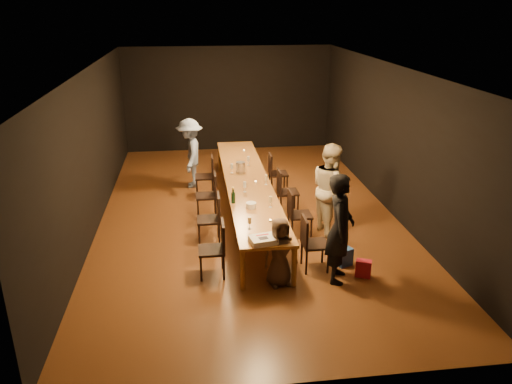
{
  "coord_description": "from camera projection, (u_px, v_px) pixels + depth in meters",
  "views": [
    {
      "loc": [
        -1.05,
        -9.54,
        4.18
      ],
      "look_at": [
        0.01,
        -1.33,
        1.0
      ],
      "focal_mm": 35.0,
      "sensor_mm": 36.0,
      "label": 1
    }
  ],
  "objects": [
    {
      "name": "chair_right_0",
      "position": [
        315.0,
        243.0,
        8.17
      ],
      "size": [
        0.42,
        0.42,
        0.93
      ],
      "primitive_type": null,
      "rotation": [
        0.0,
        0.0,
        -1.57
      ],
      "color": "black",
      "rests_on": "ground"
    },
    {
      "name": "champagne_bottle",
      "position": [
        233.0,
        195.0,
        9.0
      ],
      "size": [
        0.09,
        0.09,
        0.3
      ],
      "primitive_type": null,
      "rotation": [
        0.0,
        0.0,
        0.37
      ],
      "color": "black",
      "rests_on": "table"
    },
    {
      "name": "woman_tan",
      "position": [
        331.0,
        188.0,
        9.41
      ],
      "size": [
        0.8,
        0.95,
        1.74
      ],
      "primitive_type": "imported",
      "rotation": [
        0.0,
        0.0,
        1.75
      ],
      "color": "beige",
      "rests_on": "ground"
    },
    {
      "name": "birthday_cake",
      "position": [
        263.0,
        240.0,
        7.55
      ],
      "size": [
        0.44,
        0.38,
        0.09
      ],
      "rotation": [
        0.0,
        0.0,
        0.19
      ],
      "color": "white",
      "rests_on": "table"
    },
    {
      "name": "child",
      "position": [
        280.0,
        252.0,
        7.68
      ],
      "size": [
        0.61,
        0.46,
        1.12
      ],
      "primitive_type": "imported",
      "rotation": [
        0.0,
        0.0,
        0.21
      ],
      "color": "#463427",
      "rests_on": "ground"
    },
    {
      "name": "wineglass_5",
      "position": [
        248.0,
        161.0,
        11.09
      ],
      "size": [
        0.06,
        0.06,
        0.21
      ],
      "primitive_type": null,
      "color": "silver",
      "rests_on": "table"
    },
    {
      "name": "ground",
      "position": [
        248.0,
        214.0,
        10.46
      ],
      "size": [
        10.0,
        10.0,
        0.0
      ],
      "primitive_type": "plane",
      "color": "#432510",
      "rests_on": "ground"
    },
    {
      "name": "table",
      "position": [
        247.0,
        183.0,
        10.21
      ],
      "size": [
        0.9,
        6.0,
        0.75
      ],
      "color": "#955E2B",
      "rests_on": "ground"
    },
    {
      "name": "tealight_mid",
      "position": [
        256.0,
        182.0,
        10.06
      ],
      "size": [
        0.05,
        0.05,
        0.03
      ],
      "primitive_type": "cylinder",
      "color": "#B2B7B2",
      "rests_on": "table"
    },
    {
      "name": "chair_left_2",
      "position": [
        206.0,
        195.0,
        10.19
      ],
      "size": [
        0.42,
        0.42,
        0.93
      ],
      "primitive_type": null,
      "rotation": [
        0.0,
        0.0,
        1.57
      ],
      "color": "black",
      "rests_on": "ground"
    },
    {
      "name": "chair_left_3",
      "position": [
        204.0,
        176.0,
        11.3
      ],
      "size": [
        0.42,
        0.42,
        0.93
      ],
      "primitive_type": null,
      "rotation": [
        0.0,
        0.0,
        1.57
      ],
      "color": "black",
      "rests_on": "ground"
    },
    {
      "name": "tealight_far",
      "position": [
        244.0,
        151.0,
        12.15
      ],
      "size": [
        0.05,
        0.05,
        0.03
      ],
      "primitive_type": "cylinder",
      "color": "#B2B7B2",
      "rests_on": "table"
    },
    {
      "name": "plate_stack",
      "position": [
        251.0,
        205.0,
        8.81
      ],
      "size": [
        0.19,
        0.19,
        0.1
      ],
      "primitive_type": "cylinder",
      "rotation": [
        0.0,
        0.0,
        -0.02
      ],
      "color": "white",
      "rests_on": "table"
    },
    {
      "name": "chair_right_3",
      "position": [
        278.0,
        173.0,
        11.5
      ],
      "size": [
        0.42,
        0.42,
        0.93
      ],
      "primitive_type": null,
      "rotation": [
        0.0,
        0.0,
        -1.57
      ],
      "color": "black",
      "rests_on": "ground"
    },
    {
      "name": "chair_left_1",
      "position": [
        209.0,
        219.0,
        9.08
      ],
      "size": [
        0.42,
        0.42,
        0.93
      ],
      "primitive_type": null,
      "rotation": [
        0.0,
        0.0,
        1.57
      ],
      "color": "black",
      "rests_on": "ground"
    },
    {
      "name": "chair_left_0",
      "position": [
        211.0,
        249.0,
        7.97
      ],
      "size": [
        0.42,
        0.42,
        0.93
      ],
      "primitive_type": null,
      "rotation": [
        0.0,
        0.0,
        1.57
      ],
      "color": "black",
      "rests_on": "ground"
    },
    {
      "name": "room_shell",
      "position": [
        247.0,
        116.0,
        9.71
      ],
      "size": [
        6.04,
        10.04,
        3.02
      ],
      "color": "black",
      "rests_on": "ground"
    },
    {
      "name": "wineglass_3",
      "position": [
        266.0,
        180.0,
        9.92
      ],
      "size": [
        0.06,
        0.06,
        0.21
      ],
      "primitive_type": null,
      "color": "beige",
      "rests_on": "table"
    },
    {
      "name": "woman_birthday",
      "position": [
        340.0,
        228.0,
        7.71
      ],
      "size": [
        0.61,
        0.75,
        1.78
      ],
      "primitive_type": "imported",
      "rotation": [
        0.0,
        0.0,
        1.25
      ],
      "color": "black",
      "rests_on": "ground"
    },
    {
      "name": "wineglass_4",
      "position": [
        232.0,
        168.0,
        10.59
      ],
      "size": [
        0.06,
        0.06,
        0.21
      ],
      "primitive_type": null,
      "color": "silver",
      "rests_on": "table"
    },
    {
      "name": "chair_right_2",
      "position": [
        288.0,
        191.0,
        10.39
      ],
      "size": [
        0.42,
        0.42,
        0.93
      ],
      "primitive_type": null,
      "rotation": [
        0.0,
        0.0,
        -1.57
      ],
      "color": "black",
      "rests_on": "ground"
    },
    {
      "name": "chair_right_1",
      "position": [
        300.0,
        214.0,
        9.28
      ],
      "size": [
        0.42,
        0.42,
        0.93
      ],
      "primitive_type": null,
      "rotation": [
        0.0,
        0.0,
        -1.57
      ],
      "color": "black",
      "rests_on": "ground"
    },
    {
      "name": "gift_bag_blue",
      "position": [
        345.0,
        257.0,
        8.38
      ],
      "size": [
        0.29,
        0.25,
        0.31
      ],
      "primitive_type": "cube",
      "rotation": [
        0.0,
        0.0,
        0.39
      ],
      "color": "#244EA0",
      "rests_on": "ground"
    },
    {
      "name": "ice_bucket",
      "position": [
        241.0,
        167.0,
        10.65
      ],
      "size": [
        0.25,
        0.25,
        0.22
      ],
      "primitive_type": "cylinder",
      "rotation": [
        0.0,
        0.0,
        -0.28
      ],
      "color": "silver",
      "rests_on": "table"
    },
    {
      "name": "man_blue",
      "position": [
        190.0,
        153.0,
        11.73
      ],
      "size": [
        0.64,
        1.08,
        1.65
      ],
      "primitive_type": "imported",
      "rotation": [
        0.0,
        0.0,
        -1.6
      ],
      "color": "#8097C6",
      "rests_on": "ground"
    },
    {
      "name": "wineglass_0",
      "position": [
        250.0,
        223.0,
        7.99
      ],
      "size": [
        0.06,
        0.06,
        0.21
      ],
      "primitive_type": null,
      "color": "beige",
      "rests_on": "table"
    },
    {
      "name": "tealight_near",
      "position": [
        270.0,
        221.0,
        8.28
      ],
      "size": [
        0.05,
        0.05,
        0.03
      ],
      "primitive_type": "cylinder",
      "color": "#B2B7B2",
      "rests_on": "table"
    },
    {
      "name": "gift_bag_red",
      "position": [
        363.0,
        269.0,
        8.04
      ],
      "size": [
        0.28,
        0.22,
        0.29
      ],
      "primitive_type": "cube",
      "rotation": [
        0.0,
        0.0,
        -0.43
      ],
      "color": "red",
      "rests_on": "ground"
    },
    {
      "name": "wineglass_1",
      "position": [
        270.0,
        202.0,
        8.82
      ],
      "size": [
        0.06,
        0.06,
        0.21
      ],
      "primitive_type": null,
      "color": "beige",
      "rests_on": "table"
    },
    {
      "name": "wineglass_2",
      "position": [
        245.0,
        187.0,
        9.53
      ],
      "size": [
        0.06,
        0.06,
        0.21
      ],
      "primitive_type": null,
      "color": "silver",
      "rests_on": "table"
    }
  ]
}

